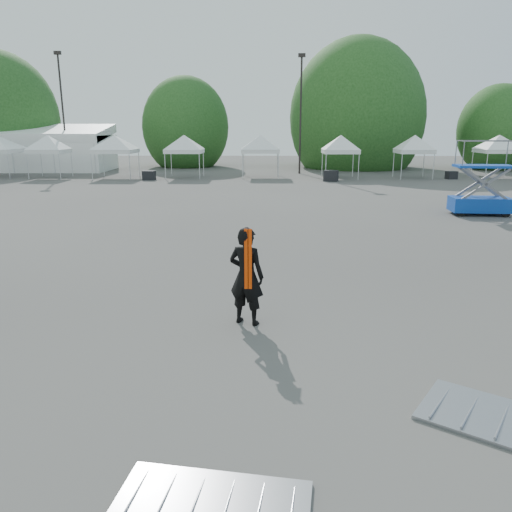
{
  "coord_description": "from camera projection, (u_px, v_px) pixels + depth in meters",
  "views": [
    {
      "loc": [
        -0.11,
        -11.87,
        3.91
      ],
      "look_at": [
        -0.26,
        -1.78,
        1.3
      ],
      "focal_mm": 35.0,
      "sensor_mm": 36.0,
      "label": 1
    }
  ],
  "objects": [
    {
      "name": "crate_east",
      "position": [
        451.0,
        175.0,
        38.73
      ],
      "size": [
        0.91,
        0.79,
        0.6
      ],
      "primitive_type": "cube",
      "rotation": [
        0.0,
        0.0,
        0.27
      ],
      "color": "black",
      "rests_on": "ground"
    },
    {
      "name": "ground",
      "position": [
        267.0,
        289.0,
        12.46
      ],
      "size": [
        120.0,
        120.0,
        0.0
      ],
      "primitive_type": "plane",
      "color": "#474442",
      "rests_on": "ground"
    },
    {
      "name": "tent_h",
      "position": [
        500.0,
        138.0,
        39.41
      ],
      "size": [
        4.2,
        4.2,
        3.88
      ],
      "color": "silver",
      "rests_on": "ground"
    },
    {
      "name": "tent_f",
      "position": [
        341.0,
        139.0,
        38.6
      ],
      "size": [
        3.8,
        3.8,
        3.88
      ],
      "color": "silver",
      "rests_on": "ground"
    },
    {
      "name": "tree_far_e",
      "position": [
        498.0,
        130.0,
        47.05
      ],
      "size": [
        3.84,
        3.84,
        5.84
      ],
      "color": "#382314",
      "rests_on": "ground"
    },
    {
      "name": "crate_west",
      "position": [
        149.0,
        175.0,
        38.07
      ],
      "size": [
        0.94,
        0.76,
        0.69
      ],
      "primitive_type": "cube",
      "rotation": [
        0.0,
        0.0,
        -0.08
      ],
      "color": "black",
      "rests_on": "ground"
    },
    {
      "name": "light_pole_east",
      "position": [
        301.0,
        108.0,
        42.01
      ],
      "size": [
        0.6,
        0.25,
        9.8
      ],
      "color": "black",
      "rests_on": "ground"
    },
    {
      "name": "tent_b",
      "position": [
        48.0,
        138.0,
        39.04
      ],
      "size": [
        3.81,
        3.81,
        3.88
      ],
      "color": "silver",
      "rests_on": "ground"
    },
    {
      "name": "marquee",
      "position": [
        28.0,
        149.0,
        46.17
      ],
      "size": [
        15.0,
        6.25,
        4.23
      ],
      "color": "white",
      "rests_on": "ground"
    },
    {
      "name": "tent_c",
      "position": [
        114.0,
        138.0,
        39.07
      ],
      "size": [
        4.43,
        4.43,
        3.88
      ],
      "color": "silver",
      "rests_on": "ground"
    },
    {
      "name": "tree_mid_w",
      "position": [
        186.0,
        127.0,
        50.32
      ],
      "size": [
        4.16,
        4.16,
        6.33
      ],
      "color": "#382314",
      "rests_on": "ground"
    },
    {
      "name": "tent_e",
      "position": [
        261.0,
        138.0,
        39.57
      ],
      "size": [
        4.23,
        4.23,
        3.88
      ],
      "color": "silver",
      "rests_on": "ground"
    },
    {
      "name": "crate_mid",
      "position": [
        331.0,
        176.0,
        37.15
      ],
      "size": [
        1.21,
        1.05,
        0.8
      ],
      "primitive_type": "cube",
      "rotation": [
        0.0,
        0.0,
        -0.27
      ],
      "color": "black",
      "rests_on": "ground"
    },
    {
      "name": "tent_g",
      "position": [
        415.0,
        139.0,
        38.74
      ],
      "size": [
        3.74,
        3.74,
        3.88
      ],
      "color": "silver",
      "rests_on": "ground"
    },
    {
      "name": "man",
      "position": [
        246.0,
        276.0,
        10.02
      ],
      "size": [
        0.86,
        0.72,
        2.02
      ],
      "rotation": [
        0.0,
        0.0,
        2.76
      ],
      "color": "black",
      "rests_on": "ground"
    },
    {
      "name": "tree_mid_e",
      "position": [
        357.0,
        117.0,
        48.87
      ],
      "size": [
        5.12,
        5.12,
        7.79
      ],
      "color": "#382314",
      "rests_on": "ground"
    },
    {
      "name": "scissor_lift",
      "position": [
        483.0,
        178.0,
        22.54
      ],
      "size": [
        2.67,
        1.47,
        3.35
      ],
      "rotation": [
        0.0,
        0.0,
        -0.07
      ],
      "color": "#0B1C96",
      "rests_on": "ground"
    },
    {
      "name": "tent_d",
      "position": [
        184.0,
        138.0,
        39.05
      ],
      "size": [
        4.03,
        4.03,
        3.88
      ],
      "color": "silver",
      "rests_on": "ground"
    },
    {
      "name": "barrier_left",
      "position": [
        212.0,
        504.0,
        5.29
      ],
      "size": [
        2.21,
        1.34,
        0.07
      ],
      "rotation": [
        0.0,
        0.0,
        -0.15
      ],
      "color": "gray",
      "rests_on": "ground"
    },
    {
      "name": "light_pole_west",
      "position": [
        62.0,
        106.0,
        44.2
      ],
      "size": [
        0.6,
        0.25,
        10.3
      ],
      "color": "black",
      "rests_on": "ground"
    }
  ]
}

